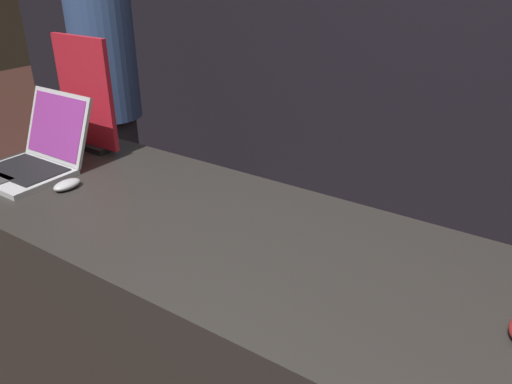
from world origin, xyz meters
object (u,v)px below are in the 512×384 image
object	(u,v)px
promo_stand_front	(86,98)
person_bystander	(110,103)
laptop_front	(36,155)
mouse_front	(67,185)

from	to	relation	value
promo_stand_front	person_bystander	size ratio (longest dim) A/B	0.26
promo_stand_front	person_bystander	distance (m)	0.83
laptop_front	mouse_front	distance (m)	0.23
laptop_front	mouse_front	world-z (taller)	laptop_front
laptop_front	promo_stand_front	xyz separation A→B (m)	(0.00, 0.26, 0.16)
laptop_front	mouse_front	xyz separation A→B (m)	(0.22, -0.04, -0.05)
promo_stand_front	mouse_front	bearing A→B (deg)	-53.45
laptop_front	promo_stand_front	distance (m)	0.30
mouse_front	laptop_front	bearing A→B (deg)	169.37
laptop_front	mouse_front	size ratio (longest dim) A/B	3.59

